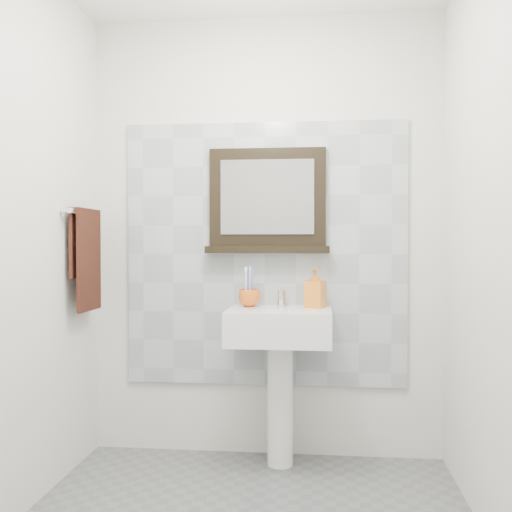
{
  "coord_description": "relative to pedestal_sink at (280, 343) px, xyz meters",
  "views": [
    {
      "loc": [
        0.31,
        -2.32,
        1.21
      ],
      "look_at": [
        0.01,
        0.55,
        1.15
      ],
      "focal_mm": 42.0,
      "sensor_mm": 36.0,
      "label": 1
    }
  ],
  "objects": [
    {
      "name": "toothbrushes",
      "position": [
        -0.18,
        0.1,
        0.31
      ],
      "size": [
        0.05,
        0.04,
        0.21
      ],
      "color": "white",
      "rests_on": "toothbrush_cup"
    },
    {
      "name": "front_wall",
      "position": [
        -0.1,
        -1.97,
        0.57
      ],
      "size": [
        2.0,
        0.01,
        2.5
      ],
      "primitive_type": "cube",
      "color": "silver",
      "rests_on": "ground"
    },
    {
      "name": "soap_dispenser",
      "position": [
        0.19,
        0.1,
        0.29
      ],
      "size": [
        0.13,
        0.13,
        0.22
      ],
      "primitive_type": "imported",
      "rotation": [
        0.0,
        0.0,
        -0.35
      ],
      "color": "#D55119",
      "rests_on": "pedestal_sink"
    },
    {
      "name": "hand_towel",
      "position": [
        -1.04,
        -0.08,
        0.49
      ],
      "size": [
        0.06,
        0.3,
        0.55
      ],
      "color": "black",
      "rests_on": "towel_bar"
    },
    {
      "name": "toothbrush_cup",
      "position": [
        -0.18,
        0.1,
        0.23
      ],
      "size": [
        0.15,
        0.15,
        0.1
      ],
      "primitive_type": "imported",
      "rotation": [
        0.0,
        0.0,
        0.29
      ],
      "color": "#D05818",
      "rests_on": "pedestal_sink"
    },
    {
      "name": "framed_mirror",
      "position": [
        -0.08,
        0.19,
        0.76
      ],
      "size": [
        0.7,
        0.11,
        0.59
      ],
      "color": "black",
      "rests_on": "back_wall"
    },
    {
      "name": "towel_bar",
      "position": [
        -1.05,
        -0.08,
        0.7
      ],
      "size": [
        0.07,
        0.4,
        0.03
      ],
      "color": "silver",
      "rests_on": "left_wall"
    },
    {
      "name": "back_wall",
      "position": [
        -0.1,
        0.23,
        0.57
      ],
      "size": [
        2.0,
        0.01,
        2.5
      ],
      "primitive_type": "cube",
      "color": "silver",
      "rests_on": "ground"
    },
    {
      "name": "splashback",
      "position": [
        -0.1,
        0.21,
        0.47
      ],
      "size": [
        1.6,
        0.02,
        1.5
      ],
      "primitive_type": "cube",
      "color": "#A1AAAF",
      "rests_on": "back_wall"
    },
    {
      "name": "right_wall",
      "position": [
        0.9,
        -0.87,
        0.57
      ],
      "size": [
        0.01,
        2.2,
        2.5
      ],
      "primitive_type": "cube",
      "color": "silver",
      "rests_on": "ground"
    },
    {
      "name": "pedestal_sink",
      "position": [
        0.0,
        0.0,
        0.0
      ],
      "size": [
        0.55,
        0.44,
        0.96
      ],
      "color": "white",
      "rests_on": "ground"
    }
  ]
}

